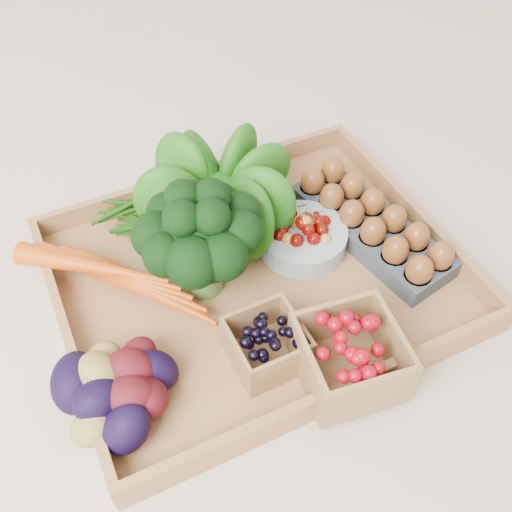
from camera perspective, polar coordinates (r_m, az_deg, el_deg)
name	(u,v)px	position (r m, az deg, el deg)	size (l,w,h in m)	color
ground	(256,283)	(0.84, 0.00, -2.70)	(4.00, 4.00, 0.00)	beige
tray	(256,280)	(0.83, 0.00, -2.38)	(0.55, 0.45, 0.01)	#A47244
carrots	(126,278)	(0.81, -12.86, -2.21)	(0.22, 0.16, 0.05)	#CC460A
lettuce	(215,189)	(0.84, -4.14, 6.69)	(0.16, 0.16, 0.16)	#0F460B
broccoli	(202,256)	(0.77, -5.39, -0.03)	(0.17, 0.17, 0.13)	black
cherry_bowl	(303,239)	(0.86, 4.69, 1.75)	(0.13, 0.13, 0.03)	#8C9EA5
egg_carton	(370,230)	(0.88, 11.32, 2.61)	(0.09, 0.27, 0.03)	#353B43
potatoes	(114,383)	(0.70, -14.01, -12.26)	(0.16, 0.16, 0.09)	#3A090E
punnet_blackberry	(267,344)	(0.72, 1.08, -8.81)	(0.09, 0.09, 0.06)	black
punnet_raspberry	(350,357)	(0.71, 9.34, -9.96)	(0.12, 0.12, 0.08)	maroon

